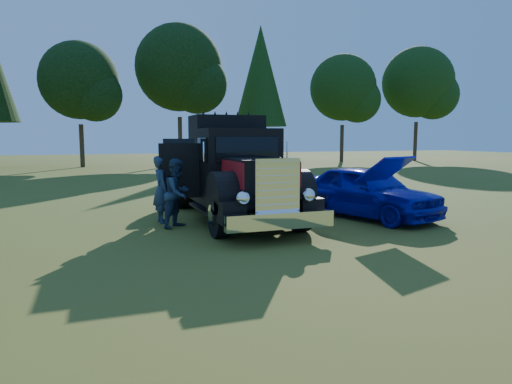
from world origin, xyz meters
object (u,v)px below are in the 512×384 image
at_px(hotrod_coupe, 367,191).
at_px(spectator_far, 178,193).
at_px(diamond_t_truck, 235,176).
at_px(spectator_near, 161,189).

xyz_separation_m(hotrod_coupe, spectator_far, (-5.51, 0.39, 0.13)).
bearing_deg(hotrod_coupe, diamond_t_truck, 166.51).
xyz_separation_m(diamond_t_truck, hotrod_coupe, (3.77, -0.90, -0.50)).
xyz_separation_m(diamond_t_truck, spectator_near, (-2.04, 0.31, -0.35)).
bearing_deg(hotrod_coupe, spectator_near, 168.15).
xyz_separation_m(hotrod_coupe, spectator_near, (-5.81, 1.22, 0.15)).
bearing_deg(hotrod_coupe, spectator_far, 175.96).
bearing_deg(spectator_near, spectator_far, -166.39).
relative_size(hotrod_coupe, spectator_far, 2.69).
relative_size(diamond_t_truck, spectator_far, 3.95).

